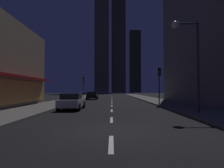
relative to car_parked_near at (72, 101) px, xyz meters
name	(u,v)px	position (x,y,z in m)	size (l,w,h in m)	color
ground_plane	(112,99)	(3.60, 22.56, -0.79)	(78.00, 136.00, 0.10)	black
sidewalk_right	(147,98)	(10.60, 22.56, -0.67)	(4.00, 76.00, 0.15)	#605E59
sidewalk_left	(78,98)	(-3.40, 22.56, -0.67)	(4.00, 76.00, 0.15)	#605E59
lane_marking_center	(112,103)	(3.60, 9.36, -0.73)	(0.16, 43.80, 0.01)	silver
skyscraper_distant_tall	(102,42)	(-2.39, 101.24, 29.70)	(8.37, 8.82, 60.89)	#534F3E
skyscraper_distant_mid	(119,42)	(7.54, 102.14, 29.93)	(8.41, 6.00, 61.34)	#454234
skyscraper_distant_short	(135,62)	(18.57, 111.50, 19.28)	(7.00, 6.10, 40.04)	#312F25
car_parked_near	(72,101)	(0.00, 0.00, 0.00)	(1.98, 4.24, 1.45)	silver
car_parked_far	(92,95)	(0.00, 18.72, 0.00)	(1.98, 4.24, 1.45)	black
fire_hydrant_far_left	(76,98)	(-2.30, 14.81, -0.29)	(0.42, 0.30, 0.65)	red
traffic_light_near_right	(160,78)	(9.10, 5.00, 2.45)	(0.32, 0.48, 4.20)	#2D2D2D
traffic_light_far_left	(84,83)	(-1.90, 20.76, 2.45)	(0.32, 0.48, 4.20)	#2D2D2D
street_lamp_right	(187,44)	(8.98, -3.78, 4.33)	(1.96, 0.56, 6.58)	#38383D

